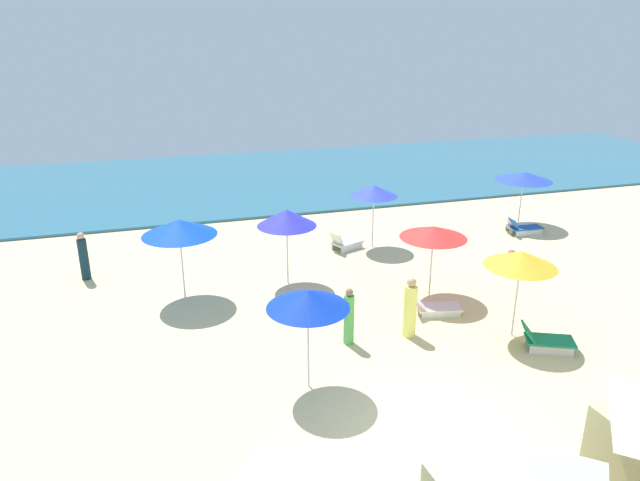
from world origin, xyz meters
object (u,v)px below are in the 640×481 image
lounge_chair_0_0 (518,226)px  lounge_chair_4_0 (345,242)px  umbrella_1 (521,259)px  umbrella_5 (287,218)px  umbrella_0 (524,176)px  beach_ball_0 (512,253)px  lounge_chair_0_1 (524,228)px  umbrella_6 (179,227)px  umbrella_2 (433,232)px  beachgoer_0 (349,317)px  umbrella_4 (374,191)px  beachgoer_1 (84,257)px  lounge_chair_1_0 (546,340)px  beachgoer_3 (410,309)px  umbrella_3 (308,299)px  lounge_chair_2_0 (435,307)px

lounge_chair_0_0 → lounge_chair_4_0: size_ratio=1.03×
umbrella_1 → umbrella_5: 7.29m
umbrella_5 → lounge_chair_0_0: bearing=12.4°
umbrella_0 → beach_ball_0: umbrella_0 is taller
lounge_chair_0_1 → umbrella_6: size_ratio=0.56×
umbrella_2 → beachgoer_0: umbrella_2 is taller
umbrella_0 → beach_ball_0: (-2.56, -3.30, -1.99)m
umbrella_0 → umbrella_4: (-7.10, -0.74, 0.11)m
umbrella_1 → beachgoer_1: umbrella_1 is taller
lounge_chair_1_0 → beachgoer_3: bearing=85.8°
umbrella_3 → umbrella_6: size_ratio=0.97×
umbrella_2 → umbrella_6: (-7.47, 2.05, 0.21)m
lounge_chair_0_1 → lounge_chair_4_0: size_ratio=1.02×
lounge_chair_0_0 → beach_ball_0: lounge_chair_0_0 is taller
lounge_chair_1_0 → umbrella_0: bearing=-6.2°
umbrella_5 → beachgoer_0: (0.63, -4.31, -1.52)m
umbrella_4 → beachgoer_3: size_ratio=1.42×
umbrella_0 → umbrella_3: (-12.02, -9.14, 0.15)m
umbrella_2 → beachgoer_3: (-1.72, -2.17, -1.32)m
umbrella_6 → beach_ball_0: size_ratio=8.95×
umbrella_4 → beach_ball_0: bearing=-29.4°
umbrella_2 → lounge_chair_4_0: umbrella_2 is taller
lounge_chair_1_0 → umbrella_3: size_ratio=0.60×
umbrella_0 → umbrella_5: 11.53m
umbrella_5 → beachgoer_3: bearing=-61.6°
lounge_chair_0_1 → lounge_chair_1_0: lounge_chair_0_1 is taller
lounge_chair_0_0 → umbrella_3: (-11.40, -8.25, 2.01)m
lounge_chair_0_0 → lounge_chair_1_0: lounge_chair_0_0 is taller
lounge_chair_4_0 → umbrella_6: 7.06m
lounge_chair_0_0 → beachgoer_1: size_ratio=0.88×
umbrella_0 → umbrella_5: bearing=-164.0°
lounge_chair_2_0 → umbrella_5: size_ratio=0.60×
umbrella_2 → umbrella_6: bearing=164.6°
umbrella_4 → umbrella_5: size_ratio=0.96×
lounge_chair_4_0 → lounge_chair_1_0: bearing=175.8°
umbrella_4 → umbrella_6: (-7.36, -2.61, 0.10)m
lounge_chair_2_0 → lounge_chair_4_0: 5.96m
lounge_chair_2_0 → umbrella_6: bearing=77.3°
umbrella_2 → umbrella_4: 4.67m
beach_ball_0 → lounge_chair_4_0: bearing=155.7°
lounge_chair_0_1 → umbrella_0: bearing=-22.5°
lounge_chair_0_0 → lounge_chair_4_0: lounge_chair_4_0 is taller
umbrella_4 → lounge_chair_0_0: bearing=-1.3°
lounge_chair_0_0 → umbrella_5: 10.89m
lounge_chair_2_0 → lounge_chair_0_1: bearing=-39.4°
umbrella_3 → umbrella_4: umbrella_3 is taller
lounge_chair_0_0 → lounge_chair_1_0: (-4.96, -8.41, 0.00)m
lounge_chair_0_0 → umbrella_0: bearing=-27.4°
lounge_chair_2_0 → beachgoer_3: (-1.29, -0.93, 0.59)m
lounge_chair_4_0 → umbrella_2: bearing=173.4°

